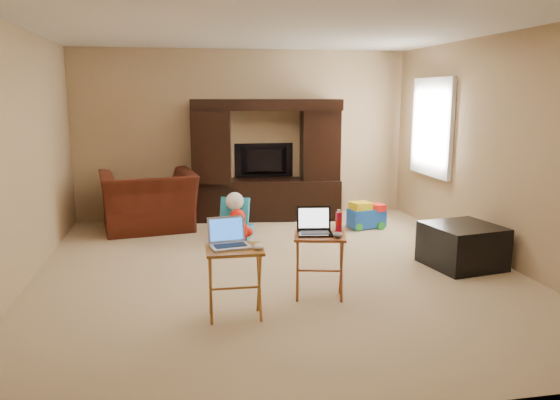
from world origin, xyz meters
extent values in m
plane|color=#C8B28A|center=(0.00, 0.00, 0.00)|extent=(5.50, 5.50, 0.00)
plane|color=silver|center=(0.00, 0.00, 2.50)|extent=(5.50, 5.50, 0.00)
plane|color=tan|center=(0.00, 2.75, 1.25)|extent=(5.00, 0.00, 5.00)
plane|color=tan|center=(0.00, -2.75, 1.25)|extent=(5.00, 0.00, 5.00)
plane|color=tan|center=(-2.50, 0.00, 1.25)|extent=(0.00, 5.50, 5.50)
plane|color=tan|center=(2.50, 0.00, 1.25)|extent=(0.00, 5.50, 5.50)
plane|color=white|center=(2.48, 1.55, 1.40)|extent=(0.00, 1.20, 1.20)
cube|color=white|center=(2.46, 1.55, 1.40)|extent=(0.06, 1.14, 1.34)
cube|color=black|center=(0.30, 2.45, 0.89)|extent=(2.22, 0.80, 1.78)
imported|color=black|center=(0.30, 2.66, 0.85)|extent=(0.90, 0.13, 0.52)
imported|color=#48190F|center=(-1.41, 2.06, 0.40)|extent=(1.39, 1.26, 0.81)
cube|color=black|center=(2.01, -0.24, 0.23)|extent=(0.82, 0.82, 0.46)
cube|color=#A96B29|center=(-0.57, -1.19, 0.30)|extent=(0.47, 0.38, 0.60)
cube|color=#9E4C26|center=(0.24, -0.87, 0.30)|extent=(0.53, 0.46, 0.60)
cube|color=#B6B6BB|center=(-0.60, -1.16, 0.72)|extent=(0.35, 0.31, 0.24)
cube|color=black|center=(0.20, -0.85, 0.72)|extent=(0.35, 0.30, 0.24)
ellipsoid|color=silver|center=(-0.38, -1.26, 0.63)|extent=(0.10, 0.14, 0.05)
ellipsoid|color=#404045|center=(0.37, -0.99, 0.62)|extent=(0.09, 0.13, 0.05)
cylinder|color=red|center=(0.44, -0.79, 0.69)|extent=(0.06, 0.06, 0.18)
camera|label=1|loc=(-1.00, -5.49, 1.85)|focal=35.00mm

